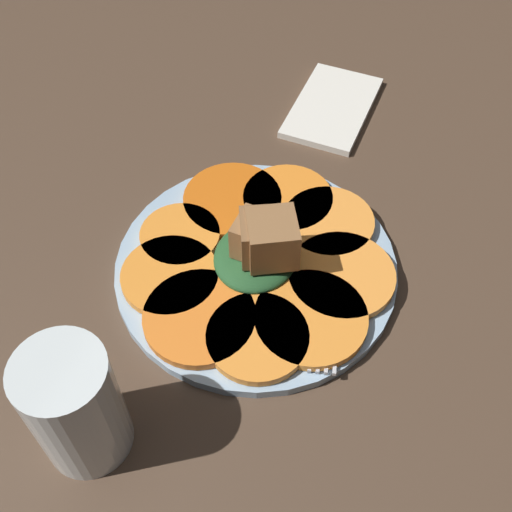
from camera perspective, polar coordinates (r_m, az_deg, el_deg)
The scene contains 15 objects.
table_slab at distance 60.14cm, azimuth 0.00°, elevation -1.82°, with size 120.00×120.00×2.00cm, color #4C3828.
plate at distance 58.92cm, azimuth 0.00°, elevation -0.95°, with size 25.77×25.77×1.05cm.
carrot_slice_0 at distance 54.81cm, azimuth -5.05°, elevation -5.44°, with size 9.67×9.67×0.81cm, color orange.
carrot_slice_1 at distance 53.57cm, azimuth 0.14°, elevation -7.23°, with size 8.62×8.62×0.81cm, color orange.
carrot_slice_2 at distance 54.75cm, azimuth 4.89°, elevation -5.52°, with size 9.72×9.72×0.81cm, color orange.
carrot_slice_3 at distance 57.60cm, azimuth 7.62°, elevation -1.72°, with size 9.60×9.60×0.81cm, color #F99438.
carrot_slice_4 at distance 61.43cm, azimuth 6.46°, elevation 3.01°, with size 8.70×8.70×0.81cm, color #F99439.
carrot_slice_5 at distance 63.08cm, azimuth 3.13°, elevation 5.01°, with size 8.82×8.82×0.81cm, color orange.
carrot_slice_6 at distance 63.02cm, azimuth -2.11°, elevation 5.01°, with size 9.64×9.64×0.81cm, color #D66115.
carrot_slice_7 at distance 60.61cm, azimuth -6.60°, elevation 2.10°, with size 7.51×7.51×0.81cm, color orange.
carrot_slice_8 at distance 57.59cm, azimuth -7.66°, elevation -1.75°, with size 8.76×8.76×0.81cm, color orange.
center_pile at distance 56.18cm, azimuth 0.54°, elevation 0.98°, with size 8.35×8.13×6.20cm.
fork at distance 57.01cm, azimuth 6.41°, elevation -2.69°, with size 17.99×6.34×0.40cm.
water_glass at distance 47.95cm, azimuth -15.75°, elevation -12.79°, with size 6.57×6.57×11.05cm.
napkin at distance 75.59cm, azimuth 6.80°, elevation 12.99°, with size 13.63×8.18×0.80cm.
Camera 1 is at (-32.90, -13.50, 49.50)cm, focal length 45.00 mm.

